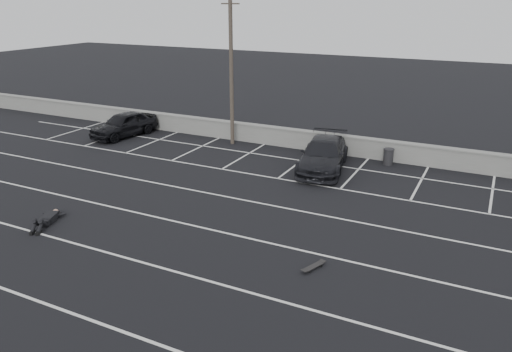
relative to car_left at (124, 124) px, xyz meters
The scene contains 9 objects.
ground 15.62m from the car_left, 48.51° to the right, with size 120.00×120.00×0.00m, color black.
seawall 10.59m from the car_left, 12.62° to the left, with size 50.00×0.45×1.06m.
stall_lines 12.59m from the car_left, 35.38° to the right, with size 36.00×20.05×0.01m.
car_left is the anchor object (origin of this frame).
car_right 12.75m from the car_left, ahead, with size 2.06×5.06×1.47m, color black.
utility_pole 7.58m from the car_left, 12.91° to the left, with size 1.09×0.22×8.14m.
trash_bin 15.53m from the car_left, ahead, with size 0.68×0.68×0.82m.
person 12.07m from the car_left, 62.77° to the right, with size 1.81×2.60×0.48m, color black, non-canonical shape.
skateboard 18.38m from the car_left, 31.62° to the right, with size 0.48×0.83×0.10m.
Camera 1 is at (9.76, -10.89, 7.97)m, focal length 35.00 mm.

